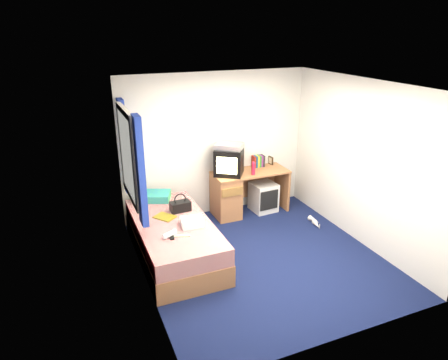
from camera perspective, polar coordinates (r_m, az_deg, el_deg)
name	(u,v)px	position (r m, az deg, el deg)	size (l,w,h in m)	color
ground	(260,258)	(5.76, 5.23, -11.02)	(3.40, 3.40, 0.00)	#0C1438
room_shell	(264,160)	(5.14, 5.76, 2.82)	(3.40, 3.40, 3.40)	white
bed	(174,239)	(5.69, -7.13, -8.38)	(1.01, 2.00, 0.54)	#AD7348
pillow	(153,196)	(6.27, -10.15, -2.30)	(0.53, 0.33, 0.11)	#1B66B2
desk	(235,192)	(6.81, 1.58, -1.76)	(1.30, 0.55, 0.75)	#AD7348
storage_cube	(263,197)	(7.05, 5.65, -2.40)	(0.40, 0.40, 0.51)	silver
crt_tv	(229,162)	(6.57, 0.71, 2.63)	(0.60, 0.59, 0.44)	black
vcr	(229,146)	(6.49, 0.73, 4.85)	(0.44, 0.31, 0.08)	#B6B5B8
book_row	(258,161)	(7.00, 4.91, 2.71)	(0.20, 0.13, 0.20)	maroon
picture_frame	(271,160)	(7.16, 6.69, 2.80)	(0.02, 0.12, 0.14)	black
pink_water_bottle	(253,169)	(6.61, 4.21, 1.61)	(0.06, 0.06, 0.20)	red
aerosol_can	(242,166)	(6.74, 2.54, 2.02)	(0.06, 0.06, 0.20)	silver
handbag	(180,206)	(5.83, -6.26, -3.69)	(0.30, 0.18, 0.27)	black
towel	(192,222)	(5.42, -4.57, -6.01)	(0.30, 0.25, 0.10)	white
magazine	(165,217)	(5.70, -8.45, -5.23)	(0.21, 0.28, 0.01)	yellow
water_bottle	(170,234)	(5.18, -7.77, -7.69)	(0.07, 0.07, 0.20)	white
colour_swatch_fan	(182,236)	(5.19, -6.02, -7.91)	(0.22, 0.06, 0.01)	#F8AF37
remote_control	(172,236)	(5.18, -7.47, -7.98)	(0.05, 0.16, 0.02)	black
window_assembly	(130,157)	(5.49, -13.27, 3.21)	(0.11, 1.42, 1.40)	silver
white_heels	(315,222)	(6.76, 12.93, -5.92)	(0.19, 0.38, 0.09)	silver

